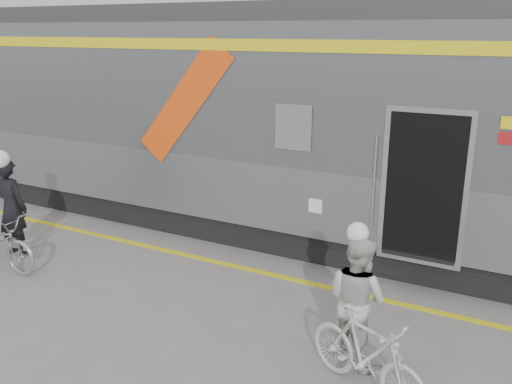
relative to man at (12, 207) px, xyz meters
The scene contains 8 objects.
ground 3.63m from the man, 13.90° to the right, with size 90.00×90.00×0.00m, color slate.
train 5.42m from the man, 39.29° to the left, with size 24.00×3.17×4.10m.
safety_strip 3.76m from the man, 20.80° to the left, with size 24.00×0.12×0.01m, color yellow.
man is the anchor object (origin of this frame).
woman 6.05m from the man, ahead, with size 0.74×0.58×1.53m, color beige.
bicycle_right 6.41m from the man, ahead, with size 0.44×1.54×0.93m, color #B8B8B4.
helmet_man 0.98m from the man, 90.00° to the right, with size 0.29×0.29×0.29m, color white.
helmet_woman 6.10m from the man, ahead, with size 0.24×0.24×0.24m, color white.
Camera 1 is at (4.18, -4.79, 3.68)m, focal length 38.00 mm.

